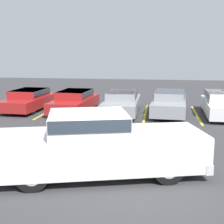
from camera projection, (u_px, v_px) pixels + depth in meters
The scene contains 12 objects.
ground_plane at pixel (133, 182), 8.21m from camera, with size 60.00×60.00×0.00m, color #38383A.
stall_stripe_a at pixel (6, 109), 18.46m from camera, with size 0.12×5.11×0.01m, color yellow.
stall_stripe_b at pixel (50, 110), 18.05m from camera, with size 0.12×5.11×0.01m, color yellow.
stall_stripe_c at pixel (97, 112), 17.65m from camera, with size 0.12×5.11×0.01m, color yellow.
stall_stripe_d at pixel (146, 113), 17.25m from camera, with size 0.12×5.11×0.01m, color yellow.
stall_stripe_e at pixel (197, 115), 16.84m from camera, with size 0.12×5.11×0.01m, color yellow.
pickup_truck at pixel (100, 144), 8.54m from camera, with size 6.07×3.48×1.76m.
parked_sedan_a at pixel (29, 99), 18.19m from camera, with size 2.01×4.48×1.18m.
parked_sedan_b at pixel (75, 100), 17.68m from camera, with size 2.04×4.51×1.19m.
parked_sedan_c at pixel (122, 101), 17.20m from camera, with size 1.85×4.63×1.20m.
parked_sedan_d at pixel (169, 102), 17.08m from camera, with size 2.03×4.87×1.22m.
parked_sedan_e at pixel (222, 103), 16.38m from camera, with size 1.89×4.47×1.29m.
Camera 1 is at (0.60, -7.70, 3.40)m, focal length 50.00 mm.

